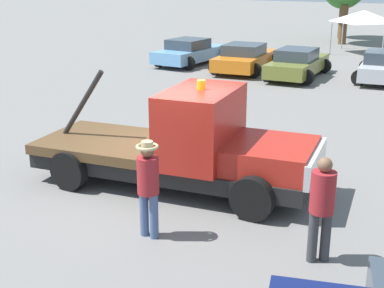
% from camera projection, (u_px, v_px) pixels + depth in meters
% --- Properties ---
extents(ground_plane, '(160.00, 160.00, 0.00)m').
position_uv_depth(ground_plane, '(173.00, 185.00, 12.09)').
color(ground_plane, slate).
extents(tow_truck, '(6.50, 2.89, 2.51)m').
position_uv_depth(tow_truck, '(189.00, 147.00, 11.66)').
color(tow_truck, black).
rests_on(tow_truck, ground).
extents(person_near_truck, '(0.40, 0.40, 1.82)m').
position_uv_depth(person_near_truck, '(322.00, 203.00, 8.60)').
color(person_near_truck, '#38383D').
rests_on(person_near_truck, ground).
extents(person_at_hood, '(0.40, 0.40, 1.82)m').
position_uv_depth(person_at_hood, '(148.00, 182.00, 9.41)').
color(person_at_hood, '#475B84').
rests_on(person_at_hood, ground).
extents(parked_car_skyblue, '(2.70, 4.78, 1.34)m').
position_uv_depth(parked_car_skyblue, '(190.00, 52.00, 27.78)').
color(parked_car_skyblue, '#669ED1').
rests_on(parked_car_skyblue, ground).
extents(parked_car_orange, '(2.80, 4.82, 1.34)m').
position_uv_depth(parked_car_orange, '(245.00, 58.00, 25.83)').
color(parked_car_orange, orange).
rests_on(parked_car_orange, ground).
extents(parked_car_olive, '(2.44, 4.83, 1.34)m').
position_uv_depth(parked_car_olive, '(297.00, 63.00, 24.26)').
color(parked_car_olive, olive).
rests_on(parked_car_olive, ground).
extents(parked_car_silver, '(2.63, 4.65, 1.34)m').
position_uv_depth(parked_car_silver, '(383.00, 66.00, 23.51)').
color(parked_car_silver, '#B7B7BC').
rests_on(parked_car_silver, ground).
extents(canopy_tent_white, '(3.00, 3.00, 2.51)m').
position_uv_depth(canopy_tent_white, '(364.00, 16.00, 31.18)').
color(canopy_tent_white, '#9E9EA3').
rests_on(canopy_tent_white, ground).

